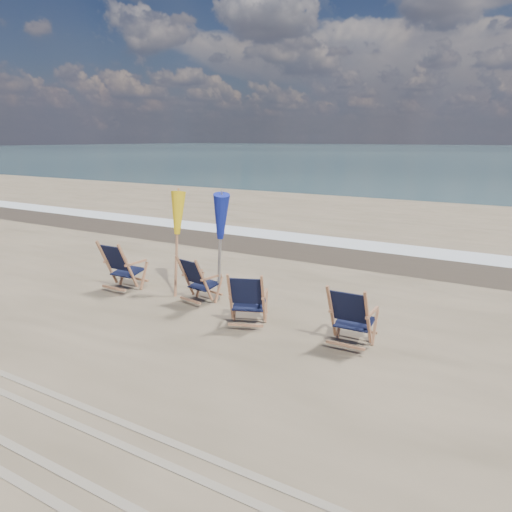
# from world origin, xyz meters

# --- Properties ---
(surf_foam) EXTENTS (200.00, 1.40, 0.01)m
(surf_foam) POSITION_xyz_m (0.00, 8.30, 0.00)
(surf_foam) COLOR silver
(surf_foam) RESTS_ON ground
(wet_sand_strip) EXTENTS (200.00, 2.60, 0.00)m
(wet_sand_strip) POSITION_xyz_m (0.00, 6.80, 0.00)
(wet_sand_strip) COLOR #42362A
(wet_sand_strip) RESTS_ON ground
(tire_tracks) EXTENTS (80.00, 1.30, 0.01)m
(tire_tracks) POSITION_xyz_m (0.00, -2.80, 0.01)
(tire_tracks) COLOR gray
(tire_tracks) RESTS_ON ground
(beach_chair_0) EXTENTS (0.69, 0.78, 1.08)m
(beach_chair_0) POSITION_xyz_m (-2.42, 1.24, 0.54)
(beach_chair_0) COLOR black
(beach_chair_0) RESTS_ON ground
(beach_chair_1) EXTENTS (0.71, 0.77, 0.95)m
(beach_chair_1) POSITION_xyz_m (-0.65, 1.41, 0.47)
(beach_chair_1) COLOR black
(beach_chair_1) RESTS_ON ground
(beach_chair_2) EXTENTS (0.85, 0.89, 0.98)m
(beach_chair_2) POSITION_xyz_m (0.86, 1.02, 0.49)
(beach_chair_2) COLOR black
(beach_chair_2) RESTS_ON ground
(beach_chair_3) EXTENTS (0.66, 0.74, 1.00)m
(beach_chair_3) POSITION_xyz_m (2.64, 1.02, 0.50)
(beach_chair_3) COLOR black
(beach_chair_3) RESTS_ON ground
(umbrella_yellow) EXTENTS (0.30, 0.30, 2.07)m
(umbrella_yellow) POSITION_xyz_m (-1.62, 1.80, 1.55)
(umbrella_yellow) COLOR #A96E4B
(umbrella_yellow) RESTS_ON ground
(umbrella_blue) EXTENTS (0.30, 0.30, 2.16)m
(umbrella_blue) POSITION_xyz_m (-0.50, 1.71, 1.64)
(umbrella_blue) COLOR #A5A5AD
(umbrella_blue) RESTS_ON ground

